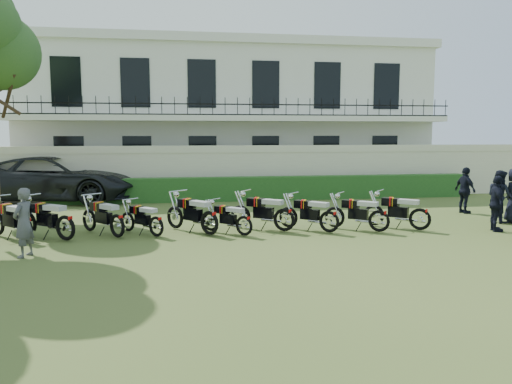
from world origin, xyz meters
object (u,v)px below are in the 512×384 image
(motorcycle_7, at_px, (329,216))
(suv, at_px, (57,179))
(motorcycle_4, at_px, (209,217))
(officer_2, at_px, (497,204))
(motorcycle_8, at_px, (379,216))
(motorcycle_3, at_px, (156,221))
(motorcycle_6, at_px, (284,214))
(motorcycle_9, at_px, (420,214))
(officer_5, at_px, (465,190))
(motorcycle_0, at_px, (25,223))
(motorcycle_2, at_px, (117,220))
(motorcycle_5, at_px, (244,221))
(motorcycle_1, at_px, (65,222))
(inspector, at_px, (24,223))
(officer_4, at_px, (499,196))

(motorcycle_7, xyz_separation_m, suv, (-9.26, 8.09, 0.45))
(motorcycle_7, relative_size, suv, 0.22)
(motorcycle_4, xyz_separation_m, officer_2, (8.31, -0.61, 0.28))
(motorcycle_8, bearing_deg, motorcycle_3, 125.82)
(motorcycle_3, height_order, motorcycle_6, motorcycle_6)
(motorcycle_9, distance_m, suv, 14.52)
(suv, relative_size, officer_5, 4.15)
(motorcycle_0, distance_m, motorcycle_2, 2.33)
(motorcycle_4, height_order, motorcycle_5, motorcycle_4)
(motorcycle_7, bearing_deg, motorcycle_1, 132.12)
(motorcycle_5, xyz_separation_m, officer_2, (7.36, -0.39, 0.38))
(motorcycle_4, relative_size, inspector, 1.03)
(motorcycle_2, height_order, motorcycle_7, motorcycle_2)
(inspector, distance_m, officer_4, 13.91)
(officer_4, bearing_deg, motorcycle_3, 83.00)
(inspector, distance_m, officer_2, 12.75)
(motorcycle_7, height_order, motorcycle_9, motorcycle_9)
(suv, height_order, officer_4, suv)
(motorcycle_3, relative_size, motorcycle_7, 0.87)
(officer_5, bearing_deg, motorcycle_8, 114.06)
(motorcycle_8, bearing_deg, motorcycle_4, 125.19)
(motorcycle_4, bearing_deg, motorcycle_9, -43.33)
(officer_4, relative_size, officer_5, 1.02)
(motorcycle_0, xyz_separation_m, motorcycle_7, (8.24, -0.04, -0.03))
(motorcycle_5, xyz_separation_m, motorcycle_6, (1.22, 0.41, 0.09))
(motorcycle_2, distance_m, suv, 8.58)
(inspector, relative_size, officer_4, 0.96)
(motorcycle_9, bearing_deg, motorcycle_2, 129.22)
(suv, bearing_deg, officer_5, -98.87)
(motorcycle_4, distance_m, officer_2, 8.34)
(motorcycle_2, distance_m, motorcycle_5, 3.46)
(motorcycle_6, height_order, inspector, inspector)
(motorcycle_1, bearing_deg, motorcycle_3, -50.81)
(motorcycle_7, bearing_deg, motorcycle_6, 116.55)
(motorcycle_1, distance_m, motorcycle_7, 7.23)
(motorcycle_3, relative_size, officer_5, 0.81)
(motorcycle_0, bearing_deg, officer_2, -47.49)
(motorcycle_1, bearing_deg, motorcycle_4, -52.56)
(officer_2, bearing_deg, motorcycle_8, 102.63)
(motorcycle_0, bearing_deg, inspector, -119.81)
(motorcycle_3, height_order, officer_5, officer_5)
(motorcycle_1, distance_m, motorcycle_3, 2.36)
(motorcycle_0, bearing_deg, officer_4, -41.96)
(motorcycle_1, xyz_separation_m, officer_2, (12.12, -0.47, 0.28))
(officer_2, height_order, officer_4, officer_4)
(motorcycle_7, bearing_deg, motorcycle_8, -52.89)
(suv, bearing_deg, motorcycle_5, -129.39)
(motorcycle_1, distance_m, motorcycle_8, 8.68)
(motorcycle_4, xyz_separation_m, motorcycle_6, (2.17, 0.19, -0.01))
(motorcycle_2, height_order, inspector, inspector)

